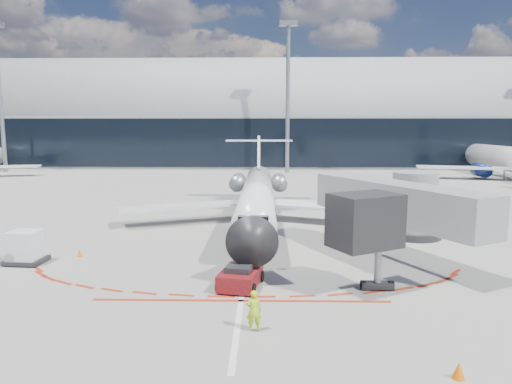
{
  "coord_description": "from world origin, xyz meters",
  "views": [
    {
      "loc": [
        1.1,
        -31.89,
        8.12
      ],
      "look_at": [
        0.43,
        2.63,
        3.11
      ],
      "focal_mm": 32.0,
      "sensor_mm": 36.0,
      "label": 1
    }
  ],
  "objects_px": {
    "regional_jet": "(257,196)",
    "ramp_worker": "(254,311)",
    "pushback_tug": "(240,277)",
    "uld_container": "(25,247)"
  },
  "relations": [
    {
      "from": "ramp_worker",
      "to": "pushback_tug",
      "type": "bearing_deg",
      "value": -89.26
    },
    {
      "from": "ramp_worker",
      "to": "uld_container",
      "type": "height_order",
      "value": "uld_container"
    },
    {
      "from": "pushback_tug",
      "to": "uld_container",
      "type": "height_order",
      "value": "uld_container"
    },
    {
      "from": "pushback_tug",
      "to": "ramp_worker",
      "type": "xyz_separation_m",
      "value": [
        0.81,
        -5.06,
        0.33
      ]
    },
    {
      "from": "uld_container",
      "to": "ramp_worker",
      "type": "bearing_deg",
      "value": -27.98
    },
    {
      "from": "regional_jet",
      "to": "ramp_worker",
      "type": "bearing_deg",
      "value": -89.4
    },
    {
      "from": "ramp_worker",
      "to": "uld_container",
      "type": "relative_size",
      "value": 0.76
    },
    {
      "from": "regional_jet",
      "to": "ramp_worker",
      "type": "relative_size",
      "value": 16.75
    },
    {
      "from": "pushback_tug",
      "to": "uld_container",
      "type": "bearing_deg",
      "value": 175.37
    },
    {
      "from": "regional_jet",
      "to": "ramp_worker",
      "type": "xyz_separation_m",
      "value": [
        0.21,
        -20.01,
        -1.53
      ]
    }
  ]
}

